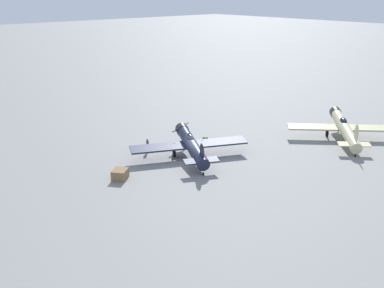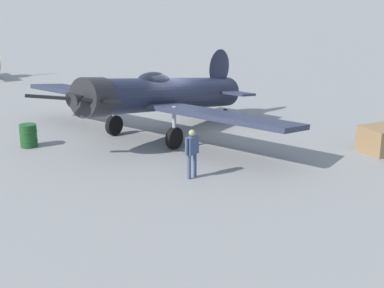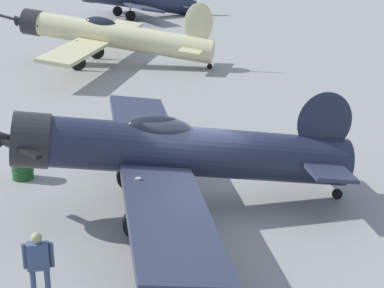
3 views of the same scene
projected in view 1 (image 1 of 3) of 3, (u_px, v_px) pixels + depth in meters
ground_plane at (192, 160)px, 45.98m from camera, size 400.00×400.00×0.00m
airplane_foreground at (191, 144)px, 45.91m from camera, size 9.07×11.95×3.12m
airplane_mid_apron at (344, 127)px, 51.51m from camera, size 10.37×10.35×3.49m
ground_crew_mechanic at (148, 144)px, 47.96m from camera, size 0.55×0.38×1.55m
equipment_crate at (120, 174)px, 41.36m from camera, size 1.95×2.00×0.93m
fuel_drum at (205, 140)px, 50.76m from camera, size 0.66×0.66×0.85m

